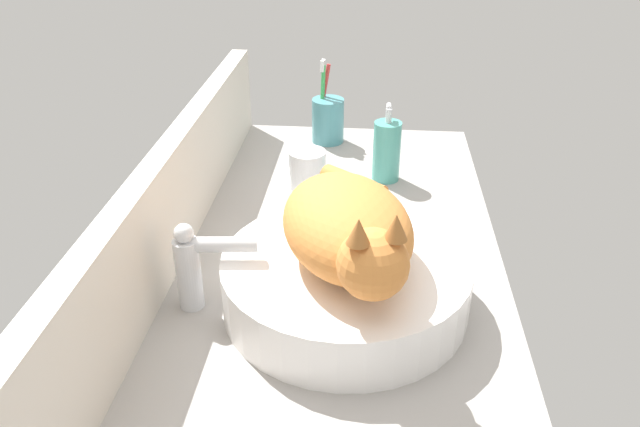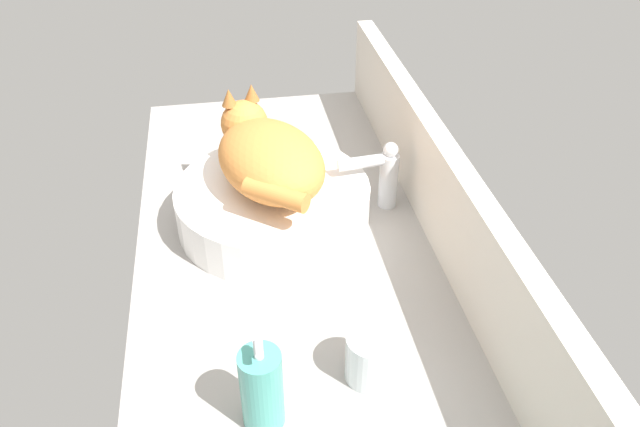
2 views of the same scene
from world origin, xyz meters
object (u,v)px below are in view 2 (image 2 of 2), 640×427
at_px(soap_dispenser, 262,389).
at_px(water_glass, 371,358).
at_px(cat, 267,156).
at_px(sink_basin, 273,205).
at_px(faucet, 383,173).

bearing_deg(soap_dispenser, water_glass, 107.20).
xyz_separation_m(cat, water_glass, (0.39, 0.10, -0.10)).
distance_m(sink_basin, soap_dispenser, 0.43).
bearing_deg(faucet, soap_dispenser, -31.31).
relative_size(faucet, water_glass, 1.81).
bearing_deg(cat, soap_dispenser, -7.14).
xyz_separation_m(faucet, water_glass, (0.39, -0.12, -0.04)).
bearing_deg(water_glass, faucet, 163.71).
distance_m(faucet, soap_dispenser, 0.52).
distance_m(soap_dispenser, water_glass, 0.16).
distance_m(cat, soap_dispenser, 0.45).
xyz_separation_m(sink_basin, cat, (-0.01, -0.00, 0.10)).
relative_size(faucet, soap_dispenser, 0.88).
bearing_deg(sink_basin, faucet, 95.15).
xyz_separation_m(sink_basin, soap_dispenser, (0.42, -0.06, 0.02)).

